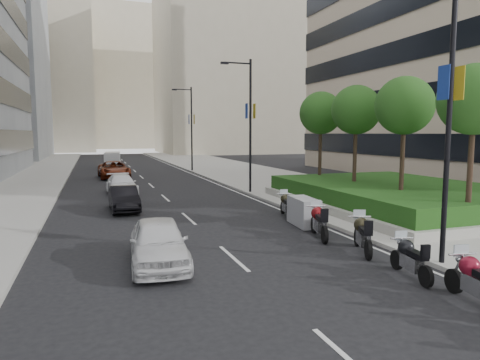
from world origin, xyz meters
name	(u,v)px	position (x,y,z in m)	size (l,w,h in m)	color
ground	(338,295)	(0.00, 0.00, 0.00)	(160.00, 160.00, 0.00)	black
sidewalk_right	(252,175)	(9.00, 30.00, 0.07)	(10.00, 100.00, 0.15)	#9E9B93
sidewalk_left	(14,183)	(-12.00, 30.00, 0.07)	(8.00, 100.00, 0.15)	#9E9B93
lane_edge	(200,177)	(3.70, 30.00, 0.01)	(0.12, 100.00, 0.01)	silver
lane_centre	(144,179)	(-1.50, 30.00, 0.01)	(0.12, 100.00, 0.01)	silver
building_cream_right	(227,68)	(22.00, 80.00, 18.00)	(28.00, 24.00, 36.00)	#B7AD93
building_cream_left	(33,76)	(-18.00, 100.00, 17.00)	(26.00, 24.00, 34.00)	#B7AD93
building_cream_centre	(119,81)	(2.00, 120.00, 19.00)	(30.00, 24.00, 38.00)	#B7AD93
planter	(398,202)	(10.00, 10.00, 0.35)	(10.00, 14.00, 0.40)	#A4A298
hedge	(398,191)	(10.00, 10.00, 0.95)	(9.40, 13.40, 0.80)	#1F4012
tree_0	(474,100)	(8.50, 4.00, 5.42)	(2.80, 2.80, 6.30)	#332319
tree_1	(404,106)	(8.50, 8.00, 5.42)	(2.80, 2.80, 6.30)	#332319
tree_2	(356,110)	(8.50, 12.00, 5.42)	(2.80, 2.80, 6.30)	#332319
tree_3	(321,113)	(8.50, 16.00, 5.42)	(2.80, 2.80, 6.30)	#332319
lamp_post_0	(446,101)	(4.14, 1.00, 5.07)	(2.34, 0.45, 9.00)	black
lamp_post_1	(248,119)	(4.14, 18.00, 5.07)	(2.34, 0.45, 9.00)	black
lamp_post_2	(190,124)	(4.14, 36.00, 5.07)	(2.34, 0.45, 9.00)	black
motorcycle_1	(476,280)	(2.80, -1.59, 0.61)	(0.76, 2.27, 1.14)	black
motorcycle_2	(410,258)	(2.69, 0.54, 0.56)	(0.70, 2.11, 1.06)	black
motorcycle_3	(363,234)	(2.96, 3.21, 0.63)	(1.12, 2.24, 1.18)	black
motorcycle_4	(319,222)	(2.57, 5.55, 0.64)	(0.95, 2.36, 1.20)	black
motorcycle_5	(304,212)	(3.02, 7.72, 0.63)	(1.02, 2.18, 1.25)	black
motorcycle_6	(286,205)	(3.19, 9.89, 0.59)	(0.75, 2.19, 1.10)	black
car_a	(159,242)	(-3.95, 4.05, 0.73)	(1.73, 4.30, 1.47)	silver
car_b	(124,198)	(-4.31, 14.25, 0.65)	(1.39, 3.97, 1.31)	black
car_c	(122,184)	(-4.01, 20.82, 0.65)	(1.83, 4.50, 1.31)	white
car_d	(114,170)	(-3.99, 31.82, 0.78)	(2.59, 5.62, 1.56)	maroon
delivery_van	(113,161)	(-3.60, 43.42, 0.88)	(2.05, 4.62, 1.89)	silver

